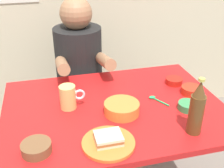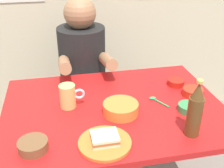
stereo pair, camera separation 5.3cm
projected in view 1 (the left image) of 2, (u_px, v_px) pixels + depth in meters
The scene contains 13 objects.
dining_table at pixel (114, 121), 1.44m from camera, with size 1.10×0.80×0.74m.
stool at pixel (82, 108), 2.09m from camera, with size 0.34×0.34×0.45m.
person_seated at pixel (79, 57), 1.89m from camera, with size 0.33×0.56×0.72m.
plate_orange at pixel (108, 143), 1.13m from camera, with size 0.22×0.22×0.01m, color orange.
sandwich at pixel (108, 138), 1.12m from camera, with size 0.11×0.09×0.04m.
beer_mug at pixel (68, 97), 1.35m from camera, with size 0.13×0.08×0.12m.
beer_bottle at pixel (197, 109), 1.15m from camera, with size 0.06×0.06×0.26m.
sambal_bowl_red at pixel (174, 81), 1.60m from camera, with size 0.10×0.10×0.03m.
sauce_bowl_chili at pixel (191, 90), 1.49m from camera, with size 0.11×0.11×0.04m.
soup_bowl_orange at pixel (122, 108), 1.32m from camera, with size 0.17×0.17×0.05m.
dip_bowl_green at pixel (188, 106), 1.36m from camera, with size 0.10×0.10×0.03m.
condiment_bowl_brown at pixel (36, 147), 1.08m from camera, with size 0.12×0.12×0.04m.
spoon at pixel (155, 99), 1.44m from camera, with size 0.07×0.11×0.01m.
Camera 1 is at (-0.30, -1.14, 1.49)m, focal length 44.28 mm.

